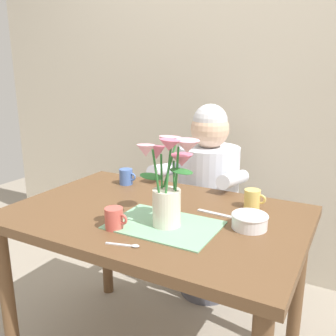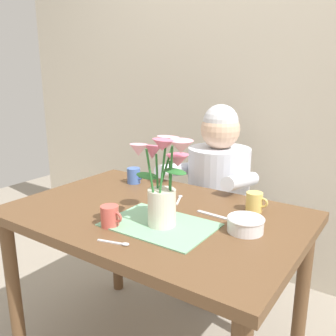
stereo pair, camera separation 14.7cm
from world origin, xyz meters
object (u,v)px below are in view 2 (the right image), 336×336
Objects in this scene: ceramic_mug at (134,176)px; coffee_cup at (255,202)px; ceramic_bowl at (246,224)px; flower_vase at (164,179)px; tea_cup at (110,216)px; seated_person at (217,207)px; dinner_knife at (218,216)px.

ceramic_mug and coffee_cup have the same top height.
ceramic_bowl is at bearing -76.87° from coffee_cup.
tea_cup is (-0.16, -0.12, -0.14)m from flower_vase.
seated_person is 0.61m from dinner_knife.
coffee_cup is at bearing 60.70° from dinner_knife.
seated_person reaches higher than flower_vase.
ceramic_mug is (-0.44, 0.35, -0.14)m from flower_vase.
ceramic_mug is at bearing 167.90° from dinner_knife.
flower_vase is 0.25m from tea_cup.
flower_vase is 3.68× the size of ceramic_mug.
seated_person is 8.35× the size of ceramic_bowl.
tea_cup is (-0.39, -0.45, 0.00)m from coffee_cup.
flower_vase is at bearing -123.75° from coffee_cup.
coffee_cup reaches higher than dinner_knife.
coffee_cup is at bearing -51.18° from seated_person.
tea_cup reaches higher than dinner_knife.
dinner_knife is at bearing 46.46° from tea_cup.
seated_person reaches higher than ceramic_bowl.
ceramic_mug is 0.66m from coffee_cup.
dinner_knife is 0.42m from tea_cup.
ceramic_bowl is (0.27, 0.12, -0.15)m from flower_vase.
seated_person is at bearing 100.65° from flower_vase.
ceramic_mug is at bearing -134.90° from seated_person.
dinner_knife is at bearing 155.19° from ceramic_bowl.
tea_cup is (-0.03, -0.83, 0.22)m from seated_person.
seated_person is 0.52m from ceramic_mug.
ceramic_mug is 1.00× the size of coffee_cup.
flower_vase reaches higher than tea_cup.
coffee_cup is at bearing 56.25° from flower_vase.
dinner_knife is (0.13, 0.19, -0.18)m from flower_vase.
flower_vase is 1.80× the size of dinner_knife.
ceramic_bowl is 1.46× the size of ceramic_mug.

